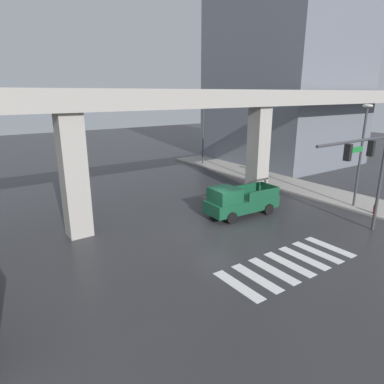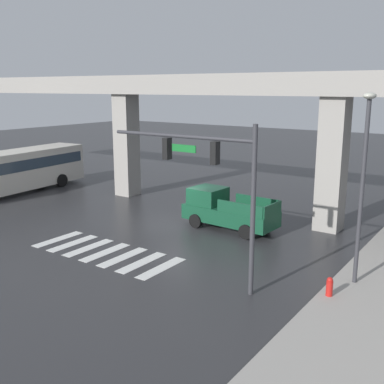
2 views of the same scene
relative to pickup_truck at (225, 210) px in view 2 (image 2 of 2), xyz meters
The scene contains 8 objects.
ground_plane 2.86m from the pickup_truck, 161.39° to the right, with size 120.00×120.00×0.00m, color #2D2D30.
crosswalk_stripes 6.98m from the pickup_truck, 111.64° to the right, with size 7.15×2.80×0.01m.
elevated_overpass 7.12m from the pickup_truck, 131.02° to the left, with size 57.13×1.97×8.17m.
pickup_truck is the anchor object (origin of this frame).
city_bus 16.78m from the pickup_truck, behind, with size 3.48×10.98×2.99m.
traffic_signal_mast 8.03m from the pickup_truck, 63.18° to the right, with size 6.49×0.32×6.20m.
street_lamp_near_corner 9.37m from the pickup_truck, 24.35° to the right, with size 0.44×0.70×7.24m.
fire_hydrant 9.19m from the pickup_truck, 35.24° to the right, with size 0.24×0.24×0.85m.
Camera 2 is at (14.78, -19.76, 7.40)m, focal length 43.31 mm.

